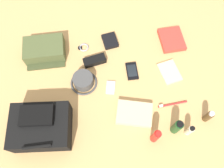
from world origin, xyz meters
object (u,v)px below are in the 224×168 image
Objects in this scene: sunscreen_spray at (156,136)px; wristwatch at (83,48)px; paperback_novel at (172,40)px; wallet at (110,41)px; toothbrush at (171,104)px; backpack at (41,127)px; cologne_bottle at (208,116)px; shampoo_bottle at (177,127)px; media_player at (111,88)px; sunglasses_case at (95,61)px; toiletry_pouch at (45,50)px; lotion_bottle at (190,130)px; bucket_hat at (83,81)px; folded_towel at (134,114)px; cell_phone at (132,71)px; notepad at (169,72)px.

sunscreen_spray is 2.16× the size of wristwatch.
paperback_novel is 0.41m from wallet.
wallet is at bearing -57.80° from toothbrush.
sunscreen_spray is 0.68m from wallet.
toothbrush is (-0.74, -0.06, -0.07)m from backpack.
sunscreen_spray is 0.67m from paperback_novel.
paperback_novel is (0.07, -0.54, -0.04)m from cologne_bottle.
shampoo_bottle is 0.79× the size of toothbrush.
media_player is at bearing 114.97° from wristwatch.
backpack reaches higher than paperback_novel.
cologne_bottle reaches higher than toothbrush.
sunscreen_spray is (-0.60, 0.13, -0.00)m from backpack.
wristwatch is 0.13m from sunglasses_case.
toiletry_pouch reaches higher than wristwatch.
backpack is at bearing -8.29° from lotion_bottle.
toothbrush is (-0.50, 0.20, -0.03)m from bucket_hat.
sunglasses_case is (0.19, -0.37, 0.00)m from folded_towel.
backpack is 0.36m from bucket_hat.
cell_phone is (0.05, -0.43, -0.07)m from sunscreen_spray.
cologne_bottle is 0.34m from notepad.
sunglasses_case is at bearing 161.20° from toiletry_pouch.
cologne_bottle is at bearing 153.26° from media_player.
wallet is at bearing -65.45° from shampoo_bottle.
notepad reaches higher than media_player.
bucket_hat is 0.25m from wristwatch.
shampoo_bottle is 1.49× the size of media_player.
lotion_bottle is (-0.55, 0.37, 0.02)m from bucket_hat.
sunscreen_spray is at bearing 120.73° from media_player.
wristwatch is 0.57m from notepad.
shampoo_bottle is (0.19, 0.04, 0.01)m from cologne_bottle.
toothbrush is 1.17× the size of notepad.
bucket_hat is 0.82× the size of folded_towel.
lotion_bottle is 0.53× the size of folded_towel.
bucket_hat is 0.93× the size of toothbrush.
sunscreen_spray is at bearing 15.71° from shampoo_bottle.
backpack is 1.32× the size of toiletry_pouch.
paperback_novel is at bearing 164.69° from wallet.
sunglasses_case is at bearing -28.63° from notepad.
folded_towel is (0.08, -0.15, -0.06)m from sunscreen_spray.
shampoo_bottle reaches higher than folded_towel.
toothbrush is (-0.14, -0.18, -0.07)m from sunscreen_spray.
backpack reaches higher than lotion_bottle.
media_player is at bearing -152.60° from backpack.
folded_towel is 1.43× the size of sunglasses_case.
toothbrush reaches higher than notepad.
notepad is at bearing -100.40° from toothbrush.
media_player is 0.53× the size of toothbrush.
backpack reaches higher than notepad.
backpack is at bearing -3.25° from cologne_bottle.
notepad is at bearing -137.75° from folded_towel.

